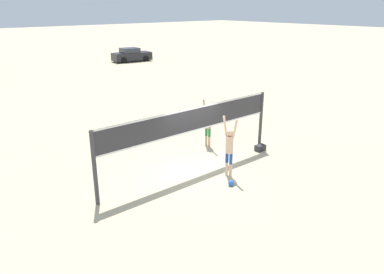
{
  "coord_description": "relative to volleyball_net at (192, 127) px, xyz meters",
  "views": [
    {
      "loc": [
        -8.45,
        -9.96,
        6.02
      ],
      "look_at": [
        0.0,
        0.0,
        1.36
      ],
      "focal_mm": 35.0,
      "sensor_mm": 36.0,
      "label": 1
    }
  ],
  "objects": [
    {
      "name": "volleyball",
      "position": [
        0.22,
        -1.86,
        -1.64
      ],
      "size": [
        0.21,
        0.21,
        0.21
      ],
      "color": "blue",
      "rests_on": "ground_plane"
    },
    {
      "name": "player_spiker",
      "position": [
        0.74,
        -1.22,
        -0.55
      ],
      "size": [
        0.28,
        0.72,
        2.25
      ],
      "rotation": [
        0.0,
        0.0,
        1.57
      ],
      "color": "beige",
      "rests_on": "ground_plane"
    },
    {
      "name": "ground_plane",
      "position": [
        0.0,
        0.0,
        -1.75
      ],
      "size": [
        200.0,
        200.0,
        0.0
      ],
      "primitive_type": "plane",
      "color": "beige"
    },
    {
      "name": "parked_car_mid",
      "position": [
        13.6,
        26.42,
        -1.08
      ],
      "size": [
        4.43,
        2.37,
        1.47
      ],
      "rotation": [
        0.0,
        0.0,
        -0.15
      ],
      "color": "#232328",
      "rests_on": "ground_plane"
    },
    {
      "name": "player_blocker",
      "position": [
        2.23,
        1.54,
        -0.65
      ],
      "size": [
        0.28,
        0.7,
        2.09
      ],
      "rotation": [
        0.0,
        0.0,
        -1.57
      ],
      "color": "tan",
      "rests_on": "ground_plane"
    },
    {
      "name": "volleyball_net",
      "position": [
        0.0,
        0.0,
        0.0
      ],
      "size": [
        8.02,
        0.14,
        2.48
      ],
      "color": "#38383D",
      "rests_on": "ground_plane"
    },
    {
      "name": "gear_bag",
      "position": [
        3.61,
        -0.33,
        -1.62
      ],
      "size": [
        0.45,
        0.3,
        0.25
      ],
      "color": "#2D2D33",
      "rests_on": "ground_plane"
    }
  ]
}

